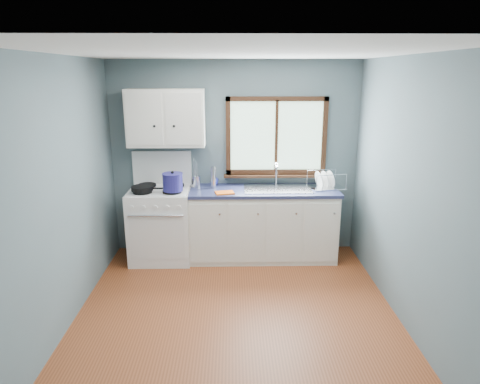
{
  "coord_description": "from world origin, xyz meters",
  "views": [
    {
      "loc": [
        -0.04,
        -3.7,
        2.34
      ],
      "look_at": [
        0.05,
        0.9,
        1.05
      ],
      "focal_mm": 32.0,
      "sensor_mm": 36.0,
      "label": 1
    }
  ],
  "objects_px": {
    "stockpot": "(173,182)",
    "utensil_crock": "(196,181)",
    "thermos": "(213,177)",
    "sink": "(277,194)",
    "dish_rack": "(325,183)",
    "gas_range": "(161,222)",
    "skillet": "(142,188)",
    "base_cabinets": "(263,227)"
  },
  "relations": [
    {
      "from": "base_cabinets",
      "to": "stockpot",
      "type": "height_order",
      "value": "stockpot"
    },
    {
      "from": "skillet",
      "to": "thermos",
      "type": "distance_m",
      "value": 0.89
    },
    {
      "from": "skillet",
      "to": "utensil_crock",
      "type": "height_order",
      "value": "utensil_crock"
    },
    {
      "from": "thermos",
      "to": "dish_rack",
      "type": "bearing_deg",
      "value": -0.52
    },
    {
      "from": "base_cabinets",
      "to": "sink",
      "type": "height_order",
      "value": "sink"
    },
    {
      "from": "thermos",
      "to": "dish_rack",
      "type": "height_order",
      "value": "thermos"
    },
    {
      "from": "dish_rack",
      "to": "stockpot",
      "type": "bearing_deg",
      "value": 174.37
    },
    {
      "from": "utensil_crock",
      "to": "dish_rack",
      "type": "height_order",
      "value": "utensil_crock"
    },
    {
      "from": "gas_range",
      "to": "stockpot",
      "type": "relative_size",
      "value": 4.7
    },
    {
      "from": "dish_rack",
      "to": "utensil_crock",
      "type": "bearing_deg",
      "value": 164.68
    },
    {
      "from": "base_cabinets",
      "to": "skillet",
      "type": "height_order",
      "value": "skillet"
    },
    {
      "from": "utensil_crock",
      "to": "thermos",
      "type": "bearing_deg",
      "value": -13.16
    },
    {
      "from": "base_cabinets",
      "to": "stockpot",
      "type": "xyz_separation_m",
      "value": [
        -1.11,
        -0.19,
        0.66
      ]
    },
    {
      "from": "skillet",
      "to": "stockpot",
      "type": "height_order",
      "value": "stockpot"
    },
    {
      "from": "utensil_crock",
      "to": "thermos",
      "type": "xyz_separation_m",
      "value": [
        0.23,
        -0.05,
        0.06
      ]
    },
    {
      "from": "gas_range",
      "to": "sink",
      "type": "bearing_deg",
      "value": 0.71
    },
    {
      "from": "sink",
      "to": "skillet",
      "type": "relative_size",
      "value": 2.12
    },
    {
      "from": "gas_range",
      "to": "thermos",
      "type": "height_order",
      "value": "gas_range"
    },
    {
      "from": "gas_range",
      "to": "dish_rack",
      "type": "relative_size",
      "value": 2.82
    },
    {
      "from": "thermos",
      "to": "sink",
      "type": "bearing_deg",
      "value": -4.92
    },
    {
      "from": "gas_range",
      "to": "thermos",
      "type": "xyz_separation_m",
      "value": [
        0.67,
        0.09,
        0.57
      ]
    },
    {
      "from": "stockpot",
      "to": "utensil_crock",
      "type": "distance_m",
      "value": 0.41
    },
    {
      "from": "stockpot",
      "to": "dish_rack",
      "type": "relative_size",
      "value": 0.6
    },
    {
      "from": "gas_range",
      "to": "utensil_crock",
      "type": "xyz_separation_m",
      "value": [
        0.45,
        0.14,
        0.5
      ]
    },
    {
      "from": "stockpot",
      "to": "base_cabinets",
      "type": "bearing_deg",
      "value": 9.77
    },
    {
      "from": "sink",
      "to": "stockpot",
      "type": "bearing_deg",
      "value": -171.59
    },
    {
      "from": "base_cabinets",
      "to": "thermos",
      "type": "distance_m",
      "value": 0.91
    },
    {
      "from": "utensil_crock",
      "to": "dish_rack",
      "type": "bearing_deg",
      "value": -2.29
    },
    {
      "from": "sink",
      "to": "thermos",
      "type": "height_order",
      "value": "sink"
    },
    {
      "from": "sink",
      "to": "dish_rack",
      "type": "height_order",
      "value": "sink"
    },
    {
      "from": "skillet",
      "to": "gas_range",
      "type": "bearing_deg",
      "value": 43.25
    },
    {
      "from": "utensil_crock",
      "to": "sink",
      "type": "bearing_deg",
      "value": -6.76
    },
    {
      "from": "thermos",
      "to": "utensil_crock",
      "type": "bearing_deg",
      "value": 166.84
    },
    {
      "from": "gas_range",
      "to": "thermos",
      "type": "relative_size",
      "value": 4.87
    },
    {
      "from": "skillet",
      "to": "base_cabinets",
      "type": "bearing_deg",
      "value": 8.31
    },
    {
      "from": "base_cabinets",
      "to": "utensil_crock",
      "type": "relative_size",
      "value": 5.08
    },
    {
      "from": "gas_range",
      "to": "sink",
      "type": "relative_size",
      "value": 1.62
    },
    {
      "from": "base_cabinets",
      "to": "dish_rack",
      "type": "relative_size",
      "value": 3.84
    },
    {
      "from": "skillet",
      "to": "thermos",
      "type": "xyz_separation_m",
      "value": [
        0.85,
        0.25,
        0.07
      ]
    },
    {
      "from": "base_cabinets",
      "to": "stockpot",
      "type": "relative_size",
      "value": 6.39
    },
    {
      "from": "skillet",
      "to": "dish_rack",
      "type": "xyz_separation_m",
      "value": [
        2.28,
        0.23,
        -0.01
      ]
    },
    {
      "from": "gas_range",
      "to": "stockpot",
      "type": "xyz_separation_m",
      "value": [
        0.2,
        -0.17,
        0.58
      ]
    }
  ]
}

